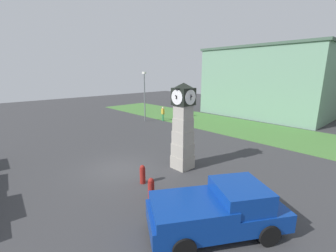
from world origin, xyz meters
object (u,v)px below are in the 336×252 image
(pickup_truck, at_px, (218,210))
(pedestrian_near_bench, at_px, (163,113))
(street_lamp_near_road, at_px, (145,93))
(clock_tower, at_px, (183,127))
(bollard_mid_row, at_px, (143,174))
(bollard_near_tower, at_px, (151,188))

(pickup_truck, bearing_deg, pedestrian_near_bench, 144.22)
(pedestrian_near_bench, distance_m, street_lamp_near_road, 3.27)
(clock_tower, height_order, street_lamp_near_road, street_lamp_near_road)
(street_lamp_near_road, bearing_deg, pickup_truck, -29.54)
(clock_tower, height_order, bollard_mid_row, clock_tower)
(bollard_near_tower, bearing_deg, street_lamp_near_road, 143.75)
(pickup_truck, height_order, pedestrian_near_bench, pickup_truck)
(bollard_near_tower, xyz_separation_m, street_lamp_near_road, (-14.00, 10.26, 2.92))
(pickup_truck, relative_size, pedestrian_near_bench, 3.08)
(bollard_mid_row, xyz_separation_m, street_lamp_near_road, (-12.53, 9.68, 2.91))
(bollard_near_tower, height_order, pedestrian_near_bench, pedestrian_near_bench)
(bollard_mid_row, relative_size, pickup_truck, 0.19)
(pickup_truck, xyz_separation_m, street_lamp_near_road, (-17.51, 9.92, 2.51))
(pickup_truck, height_order, street_lamp_near_road, street_lamp_near_road)
(bollard_near_tower, distance_m, pedestrian_near_bench, 17.43)
(clock_tower, xyz_separation_m, pickup_truck, (4.93, -3.31, -1.70))
(bollard_near_tower, height_order, pickup_truck, pickup_truck)
(bollard_near_tower, distance_m, street_lamp_near_road, 17.60)
(pedestrian_near_bench, relative_size, street_lamp_near_road, 0.30)
(clock_tower, bearing_deg, bollard_near_tower, -68.87)
(clock_tower, distance_m, pickup_truck, 6.17)
(bollard_near_tower, relative_size, street_lamp_near_road, 0.17)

